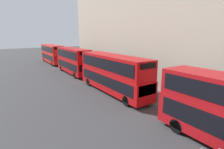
{
  "coord_description": "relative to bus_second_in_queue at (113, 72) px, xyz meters",
  "views": [
    {
      "loc": [
        -9.3,
        2.6,
        6.66
      ],
      "look_at": [
        0.48,
        17.44,
        2.59
      ],
      "focal_mm": 28.0,
      "sensor_mm": 36.0,
      "label": 1
    }
  ],
  "objects": [
    {
      "name": "bus_trailing",
      "position": [
        -0.0,
        25.81,
        -0.06
      ],
      "size": [
        2.59,
        10.95,
        4.27
      ],
      "color": "red",
      "rests_on": "ground"
    },
    {
      "name": "bus_second_in_queue",
      "position": [
        0.0,
        0.0,
        0.0
      ],
      "size": [
        2.59,
        11.36,
        4.39
      ],
      "color": "#B20C0F",
      "rests_on": "ground"
    },
    {
      "name": "pedestrian",
      "position": [
        2.81,
        6.32,
        -1.66
      ],
      "size": [
        0.36,
        0.36,
        1.65
      ],
      "color": "maroon",
      "rests_on": "ground"
    },
    {
      "name": "bus_third_in_queue",
      "position": [
        0.0,
        12.29,
        -0.02
      ],
      "size": [
        2.59,
        10.02,
        4.36
      ],
      "color": "#B20C0F",
      "rests_on": "ground"
    }
  ]
}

